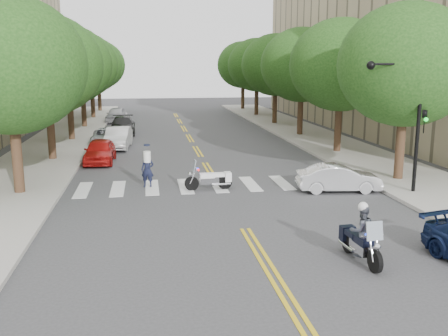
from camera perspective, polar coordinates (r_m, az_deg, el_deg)
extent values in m
plane|color=#38383A|center=(17.40, 2.41, -6.98)|extent=(140.00, 140.00, 0.00)
cube|color=#9E9991|center=(39.05, -17.98, 3.05)|extent=(5.00, 60.00, 0.15)
cube|color=#9E9991|center=(40.60, 9.57, 3.77)|extent=(5.00, 60.00, 0.15)
cylinder|color=#382316|center=(23.17, -22.57, 1.10)|extent=(0.44, 0.44, 3.32)
ellipsoid|color=#183F12|center=(22.84, -23.34, 10.76)|extent=(6.40, 6.40, 5.76)
cylinder|color=#382316|center=(30.91, -19.15, 3.80)|extent=(0.44, 0.44, 3.32)
ellipsoid|color=#183F12|center=(30.66, -19.65, 11.04)|extent=(6.40, 6.40, 5.76)
cylinder|color=#382316|center=(38.76, -17.10, 5.41)|extent=(0.44, 0.44, 3.32)
ellipsoid|color=#183F12|center=(38.56, -17.46, 11.18)|extent=(6.40, 6.40, 5.76)
cylinder|color=#382316|center=(46.65, -15.74, 6.48)|extent=(0.44, 0.44, 3.32)
ellipsoid|color=#183F12|center=(46.49, -16.01, 11.27)|extent=(6.40, 6.40, 5.76)
cylinder|color=#382316|center=(54.58, -14.77, 7.23)|extent=(0.44, 0.44, 3.32)
ellipsoid|color=#183F12|center=(54.44, -14.99, 11.32)|extent=(6.40, 6.40, 5.76)
cylinder|color=#382316|center=(62.53, -14.04, 7.79)|extent=(0.44, 0.44, 3.32)
ellipsoid|color=#183F12|center=(62.40, -14.22, 11.36)|extent=(6.40, 6.40, 5.76)
cylinder|color=#382316|center=(25.52, 19.47, 2.23)|extent=(0.44, 0.44, 3.32)
ellipsoid|color=#183F12|center=(25.22, 20.08, 11.01)|extent=(6.40, 6.40, 5.76)
cylinder|color=#382316|center=(32.71, 12.89, 4.56)|extent=(0.44, 0.44, 3.32)
ellipsoid|color=#183F12|center=(32.47, 13.21, 11.40)|extent=(6.40, 6.40, 5.76)
cylinder|color=#382316|center=(40.20, 8.69, 6.00)|extent=(0.44, 0.44, 3.32)
ellipsoid|color=#183F12|center=(40.01, 8.87, 11.57)|extent=(6.40, 6.40, 5.76)
cylinder|color=#382316|center=(47.86, 5.82, 6.97)|extent=(0.44, 0.44, 3.32)
ellipsoid|color=#183F12|center=(47.70, 5.92, 11.65)|extent=(6.40, 6.40, 5.76)
cylinder|color=#382316|center=(55.62, 3.73, 7.66)|extent=(0.44, 0.44, 3.32)
ellipsoid|color=#183F12|center=(55.48, 3.79, 11.69)|extent=(6.40, 6.40, 5.76)
cylinder|color=#382316|center=(63.43, 2.15, 8.18)|extent=(0.44, 0.44, 3.32)
ellipsoid|color=#183F12|center=(63.31, 2.18, 11.70)|extent=(6.40, 6.40, 5.76)
cylinder|color=black|center=(22.89, 21.30, 4.47)|extent=(0.16, 0.16, 6.00)
cylinder|color=black|center=(22.17, 19.07, 11.16)|extent=(2.40, 0.10, 0.10)
sphere|color=black|center=(21.68, 16.44, 11.19)|extent=(0.36, 0.36, 0.36)
imported|color=black|center=(22.99, 21.88, 4.96)|extent=(0.16, 0.20, 1.00)
sphere|color=#0CCC26|center=(22.86, 22.09, 5.16)|extent=(0.18, 0.18, 0.18)
cylinder|color=black|center=(14.41, 16.88, -10.16)|extent=(0.18, 0.66, 0.65)
cylinder|color=black|center=(15.67, 14.10, -8.21)|extent=(0.22, 0.66, 0.65)
cube|color=silver|center=(15.04, 15.36, -8.71)|extent=(0.37, 0.88, 0.31)
cube|color=black|center=(14.88, 15.59, -7.97)|extent=(0.39, 0.69, 0.21)
cube|color=black|center=(15.31, 14.65, -7.28)|extent=(0.42, 0.55, 0.15)
cube|color=black|center=(15.71, 13.91, -7.19)|extent=(0.44, 0.32, 0.43)
cube|color=#8C99A5|center=(14.23, 16.83, -6.90)|extent=(0.49, 0.18, 0.52)
cube|color=red|center=(14.48, 16.87, -7.31)|extent=(0.10, 0.10, 0.08)
cube|color=#0C26E5|center=(14.37, 16.07, -7.41)|extent=(0.10, 0.10, 0.08)
imported|color=#474C56|center=(14.87, 15.47, -6.92)|extent=(0.77, 0.62, 1.51)
sphere|color=silver|center=(14.67, 15.62, -4.30)|extent=(0.29, 0.29, 0.29)
cylinder|color=black|center=(22.51, -3.72, -1.79)|extent=(0.65, 0.16, 0.65)
cylinder|color=black|center=(22.74, 0.08, -1.63)|extent=(0.65, 0.19, 0.65)
cube|color=silver|center=(22.60, -1.69, -1.45)|extent=(0.87, 0.34, 0.30)
cube|color=white|center=(22.53, -1.93, -0.87)|extent=(0.68, 0.37, 0.21)
cube|color=white|center=(22.61, -0.62, -0.77)|extent=(0.54, 0.40, 0.15)
cube|color=white|center=(22.72, 0.44, -1.00)|extent=(0.30, 0.43, 0.43)
cube|color=#8C99A5|center=(22.35, -3.43, 0.26)|extent=(0.16, 0.48, 0.52)
cube|color=red|center=(22.30, -2.97, -0.21)|extent=(0.10, 0.10, 0.08)
cube|color=#0C26E5|center=(22.52, -3.06, -0.10)|extent=(0.10, 0.10, 0.08)
imported|color=#161A32|center=(23.31, -8.74, -0.21)|extent=(0.67, 0.53, 1.62)
imported|color=white|center=(22.84, 12.97, -1.13)|extent=(3.83, 1.72, 1.22)
imported|color=red|center=(29.69, -14.00, 1.90)|extent=(1.74, 4.09, 1.38)
imported|color=silver|center=(34.55, -12.01, 3.39)|extent=(1.85, 4.46, 1.44)
imported|color=silver|center=(36.20, -13.33, 3.49)|extent=(2.04, 4.29, 1.18)
imported|color=black|center=(41.60, -11.50, 4.77)|extent=(2.09, 4.94, 1.42)
imported|color=#AEADB3|center=(50.47, -12.19, 5.97)|extent=(2.20, 4.53, 1.49)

